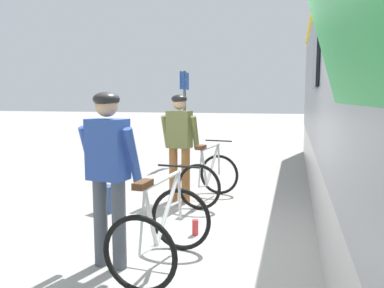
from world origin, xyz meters
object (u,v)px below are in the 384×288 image
at_px(cyclist_near_in_blue, 108,164).
at_px(water_bottle_near_the_bikes, 195,227).
at_px(bicycle_near_white, 162,230).
at_px(bicycle_far_silver, 210,178).
at_px(platform_sign_post, 185,102).
at_px(cyclist_far_in_olive, 179,138).
at_px(backpack_on_platform, 106,199).

relative_size(cyclist_near_in_blue, water_bottle_near_the_bikes, 9.06).
bearing_deg(bicycle_near_white, bicycle_far_silver, 92.10).
bearing_deg(platform_sign_post, bicycle_near_white, -75.77).
bearing_deg(bicycle_far_silver, water_bottle_near_the_bikes, -83.88).
xyz_separation_m(cyclist_far_in_olive, water_bottle_near_the_bikes, (0.64, -1.44, -0.96)).
bearing_deg(cyclist_near_in_blue, platform_sign_post, 99.24).
bearing_deg(bicycle_near_white, platform_sign_post, 104.23).
xyz_separation_m(bicycle_far_silver, water_bottle_near_the_bikes, (0.17, -1.57, -0.30)).
height_order(cyclist_near_in_blue, backpack_on_platform, cyclist_near_in_blue).
height_order(cyclist_near_in_blue, bicycle_near_white, cyclist_near_in_blue).
xyz_separation_m(cyclist_far_in_olive, bicycle_far_silver, (0.48, 0.14, -0.65)).
relative_size(bicycle_near_white, bicycle_far_silver, 0.97).
bearing_deg(backpack_on_platform, bicycle_near_white, -29.03).
xyz_separation_m(backpack_on_platform, platform_sign_post, (-0.05, 4.37, 1.42)).
xyz_separation_m(cyclist_far_in_olive, platform_sign_post, (-0.95, 3.53, 0.57)).
distance_m(cyclist_far_in_olive, bicycle_near_white, 2.59).
relative_size(cyclist_near_in_blue, bicycle_near_white, 1.59).
xyz_separation_m(bicycle_near_white, water_bottle_near_the_bikes, (0.07, 1.01, -0.30)).
distance_m(backpack_on_platform, water_bottle_near_the_bikes, 1.66).
distance_m(bicycle_far_silver, platform_sign_post, 3.88).
bearing_deg(bicycle_near_white, cyclist_far_in_olive, 103.13).
bearing_deg(backpack_on_platform, cyclist_far_in_olive, 61.66).
bearing_deg(water_bottle_near_the_bikes, cyclist_near_in_blue, -119.25).
distance_m(water_bottle_near_the_bikes, platform_sign_post, 5.43).
xyz_separation_m(water_bottle_near_the_bikes, platform_sign_post, (-1.59, 4.97, 1.53)).
relative_size(cyclist_far_in_olive, bicycle_far_silver, 1.54).
bearing_deg(backpack_on_platform, cyclist_near_in_blue, -42.29).
distance_m(bicycle_near_white, backpack_on_platform, 2.19).
bearing_deg(cyclist_near_in_blue, cyclist_far_in_olive, 90.88).
xyz_separation_m(cyclist_near_in_blue, platform_sign_post, (-0.98, 6.05, 0.57)).
xyz_separation_m(cyclist_near_in_blue, backpack_on_platform, (-0.93, 1.68, -0.85)).
relative_size(cyclist_far_in_olive, platform_sign_post, 0.73).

